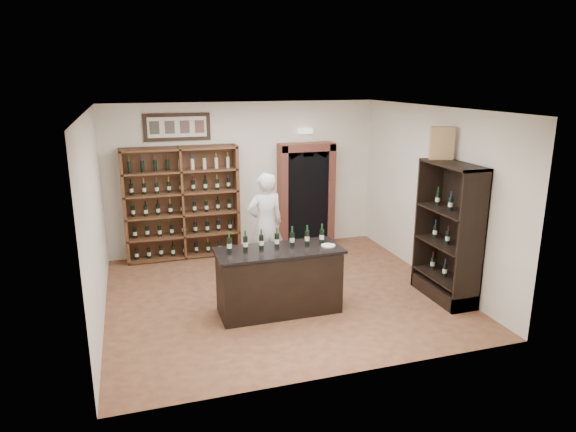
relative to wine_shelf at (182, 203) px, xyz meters
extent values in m
plane|color=#8D5F38|center=(1.30, -2.33, -1.10)|extent=(5.50, 5.50, 0.00)
plane|color=white|center=(1.30, -2.33, 1.90)|extent=(5.50, 5.50, 0.00)
cube|color=white|center=(1.30, 0.17, 0.40)|extent=(5.50, 0.04, 3.00)
cube|color=white|center=(-1.45, -2.33, 0.40)|extent=(0.04, 5.00, 3.00)
cube|color=white|center=(4.05, -2.33, 0.40)|extent=(0.04, 5.00, 3.00)
cube|color=brown|center=(0.00, 0.14, 0.00)|extent=(2.20, 0.02, 2.20)
cube|color=brown|center=(-1.07, -0.04, 0.00)|extent=(0.06, 0.38, 2.20)
cube|color=brown|center=(1.07, -0.04, 0.00)|extent=(0.06, 0.38, 2.20)
cube|color=brown|center=(0.00, -0.04, 0.00)|extent=(0.04, 0.38, 2.20)
cube|color=brown|center=(0.00, -0.04, -1.06)|extent=(2.18, 0.38, 0.04)
cube|color=brown|center=(0.00, -0.04, -0.64)|extent=(2.18, 0.38, 0.04)
cube|color=brown|center=(0.00, -0.04, -0.21)|extent=(2.18, 0.38, 0.03)
cube|color=brown|center=(0.00, -0.04, 0.21)|extent=(2.18, 0.38, 0.04)
cube|color=brown|center=(0.00, -0.04, 0.64)|extent=(2.18, 0.38, 0.04)
cube|color=brown|center=(0.00, -0.04, 1.06)|extent=(2.18, 0.38, 0.04)
cube|color=black|center=(0.00, 0.14, 1.45)|extent=(1.25, 0.04, 0.52)
cube|color=black|center=(2.55, 0.00, -0.04)|extent=(0.97, 0.29, 2.05)
cube|color=#AD5443|center=(2.04, -0.02, -0.02)|extent=(0.14, 0.35, 2.15)
cube|color=#AD5443|center=(3.06, -0.02, -0.02)|extent=(0.14, 0.35, 2.15)
cube|color=#AD5443|center=(2.55, -0.02, 0.99)|extent=(1.15, 0.35, 0.16)
cube|color=white|center=(2.55, 0.09, 1.30)|extent=(0.30, 0.10, 0.10)
cube|color=black|center=(1.10, -2.93, -0.63)|extent=(1.80, 0.70, 0.94)
cube|color=black|center=(1.10, -2.93, -0.12)|extent=(1.88, 0.78, 0.04)
cylinder|color=black|center=(0.38, -2.83, 0.01)|extent=(0.07, 0.07, 0.21)
cylinder|color=beige|center=(0.38, -2.83, -0.01)|extent=(0.07, 0.07, 0.07)
cylinder|color=#1A4E21|center=(0.38, -2.83, 0.16)|extent=(0.03, 0.03, 0.09)
cylinder|color=black|center=(0.62, -2.83, 0.01)|extent=(0.07, 0.07, 0.21)
cylinder|color=beige|center=(0.62, -2.83, -0.01)|extent=(0.07, 0.07, 0.07)
cylinder|color=#1A4E21|center=(0.62, -2.83, 0.16)|extent=(0.03, 0.03, 0.09)
cylinder|color=black|center=(0.86, -2.83, 0.01)|extent=(0.07, 0.07, 0.21)
cylinder|color=beige|center=(0.86, -2.83, -0.01)|extent=(0.07, 0.07, 0.07)
cylinder|color=#1A4E21|center=(0.86, -2.83, 0.16)|extent=(0.03, 0.03, 0.09)
cylinder|color=black|center=(1.10, -2.83, 0.01)|extent=(0.07, 0.07, 0.21)
cylinder|color=beige|center=(1.10, -2.83, -0.01)|extent=(0.07, 0.07, 0.07)
cylinder|color=#1A4E21|center=(1.10, -2.83, 0.16)|extent=(0.03, 0.03, 0.09)
cylinder|color=black|center=(1.34, -2.83, 0.01)|extent=(0.07, 0.07, 0.21)
cylinder|color=beige|center=(1.34, -2.83, -0.01)|extent=(0.07, 0.07, 0.07)
cylinder|color=#1A4E21|center=(1.34, -2.83, 0.16)|extent=(0.03, 0.03, 0.09)
cylinder|color=black|center=(1.58, -2.83, 0.01)|extent=(0.07, 0.07, 0.21)
cylinder|color=beige|center=(1.58, -2.83, -0.01)|extent=(0.07, 0.07, 0.07)
cylinder|color=#1A4E21|center=(1.58, -2.83, 0.16)|extent=(0.03, 0.03, 0.09)
cylinder|color=black|center=(1.82, -2.83, 0.01)|extent=(0.07, 0.07, 0.21)
cylinder|color=beige|center=(1.82, -2.83, -0.01)|extent=(0.07, 0.07, 0.07)
cylinder|color=#1A4E21|center=(1.82, -2.83, 0.16)|extent=(0.03, 0.03, 0.09)
cube|color=black|center=(4.02, -3.23, 0.00)|extent=(0.02, 1.20, 2.20)
cube|color=black|center=(3.79, -3.81, 0.00)|extent=(0.48, 0.04, 2.20)
cube|color=black|center=(3.79, -2.65, 0.00)|extent=(0.48, 0.04, 2.20)
cube|color=black|center=(3.79, -3.23, 1.08)|extent=(0.48, 1.20, 0.04)
cube|color=black|center=(3.79, -3.23, -0.98)|extent=(0.48, 1.20, 0.24)
cube|color=black|center=(3.79, -3.23, -0.75)|extent=(0.48, 1.16, 0.03)
cube|color=black|center=(3.79, -3.23, -0.20)|extent=(0.48, 1.16, 0.03)
cube|color=black|center=(3.79, -3.23, 0.35)|extent=(0.48, 1.16, 0.03)
imported|color=silver|center=(1.31, -1.35, -0.17)|extent=(0.73, 0.53, 1.86)
cylinder|color=beige|center=(1.85, -3.02, -0.09)|extent=(0.22, 0.22, 0.02)
cube|color=tan|center=(3.82, -2.83, 1.36)|extent=(0.39, 0.28, 0.51)
camera|label=1|loc=(-0.92, -9.84, 2.37)|focal=32.00mm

